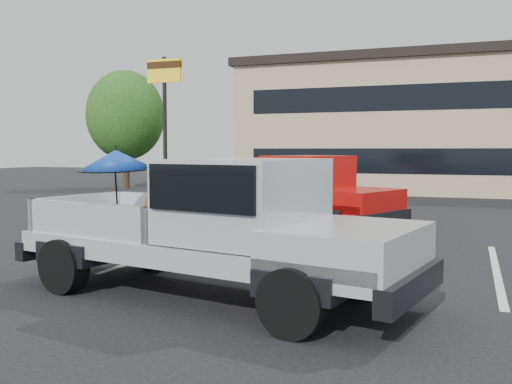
# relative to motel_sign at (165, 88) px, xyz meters

# --- Properties ---
(ground) EXTENTS (90.00, 90.00, 0.00)m
(ground) POSITION_rel_motel_sign_xyz_m (10.00, -14.00, -4.65)
(ground) COLOR black
(ground) RESTS_ON ground
(stripe_left) EXTENTS (0.12, 5.00, 0.01)m
(stripe_left) POSITION_rel_motel_sign_xyz_m (7.00, -12.00, -4.65)
(stripe_left) COLOR silver
(stripe_left) RESTS_ON ground
(stripe_right) EXTENTS (0.12, 5.00, 0.01)m
(stripe_right) POSITION_rel_motel_sign_xyz_m (13.00, -12.00, -4.65)
(stripe_right) COLOR silver
(stripe_right) RESTS_ON ground
(motel_building) EXTENTS (20.40, 8.40, 6.30)m
(motel_building) POSITION_rel_motel_sign_xyz_m (12.00, 6.99, -1.45)
(motel_building) COLOR #C7B884
(motel_building) RESTS_ON ground
(motel_sign) EXTENTS (1.60, 0.22, 6.00)m
(motel_sign) POSITION_rel_motel_sign_xyz_m (0.00, 0.00, 0.00)
(motel_sign) COLOR black
(motel_sign) RESTS_ON ground
(tree_left) EXTENTS (3.96, 3.96, 6.02)m
(tree_left) POSITION_rel_motel_sign_xyz_m (-4.00, 3.00, -0.92)
(tree_left) COLOR #332114
(tree_left) RESTS_ON ground
(silver_pickup) EXTENTS (5.96, 3.02, 2.06)m
(silver_pickup) POSITION_rel_motel_sign_xyz_m (9.59, -15.17, -3.60)
(silver_pickup) COLOR black
(silver_pickup) RESTS_ON ground
(red_pickup) EXTENTS (5.92, 3.93, 1.85)m
(red_pickup) POSITION_rel_motel_sign_xyz_m (8.70, -8.54, -3.64)
(red_pickup) COLOR black
(red_pickup) RESTS_ON ground
(silver_sedan) EXTENTS (4.51, 2.79, 1.40)m
(silver_sedan) POSITION_rel_motel_sign_xyz_m (7.44, -5.69, -3.95)
(silver_sedan) COLOR #9EA1A5
(silver_sedan) RESTS_ON ground
(blue_suv) EXTENTS (4.54, 5.95, 1.50)m
(blue_suv) POSITION_rel_motel_sign_xyz_m (2.05, -0.36, -3.90)
(blue_suv) COLOR #93B3DC
(blue_suv) RESTS_ON ground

